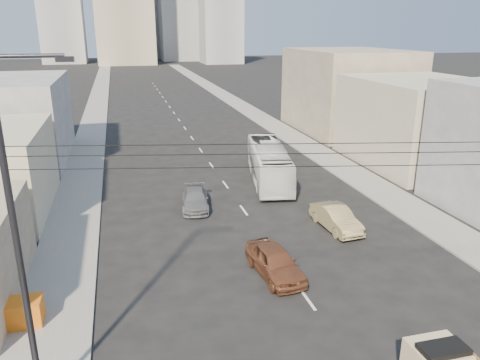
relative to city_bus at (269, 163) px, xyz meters
name	(u,v)px	position (x,y,z in m)	size (l,w,h in m)	color
sidewalk_left	(97,107)	(-15.57, 43.89, -1.54)	(3.50, 180.00, 0.12)	gray
sidewalk_right	(235,102)	(7.93, 43.89, -1.54)	(3.50, 180.00, 0.12)	gray
lane_dashes	(182,124)	(-3.82, 26.89, -1.60)	(0.15, 104.00, 0.01)	silver
city_bus	(269,163)	(0.00, 0.00, 0.00)	(2.69, 11.49, 3.20)	white
sedan_brown	(275,262)	(-4.64, -15.52, -0.80)	(1.89, 4.71, 1.60)	brown
sedan_tan	(336,218)	(1.15, -10.78, -0.84)	(1.61, 4.62, 1.52)	#908154
sedan_grey	(195,199)	(-7.12, -4.79, -0.93)	(1.87, 4.60, 1.34)	slate
streetlamp_left	(19,237)	(-15.22, -22.11, 4.84)	(2.36, 0.25, 12.00)	#2D2D33
overhead_wires	(404,154)	(-3.82, -24.61, 7.37)	(23.01, 5.02, 0.72)	black
crate_stack	(21,312)	(-16.82, -16.96, -0.91)	(1.80, 1.20, 1.14)	orange
bldg_right_mid	(420,122)	(15.68, 1.89, 2.40)	(11.00, 14.00, 8.00)	#B8AE94
bldg_right_far	(348,91)	(16.18, 17.89, 3.40)	(12.00, 16.00, 10.00)	gray
midrise_ne	(180,8)	(14.18, 158.89, 18.40)	(16.00, 16.00, 40.00)	gray
midrise_nw	(61,15)	(-29.82, 153.89, 15.40)	(15.00, 15.00, 34.00)	gray
midrise_back	(146,4)	(2.18, 173.89, 20.40)	(18.00, 18.00, 44.00)	gray
midrise_east	(221,24)	(26.18, 138.89, 12.40)	(14.00, 14.00, 28.00)	gray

